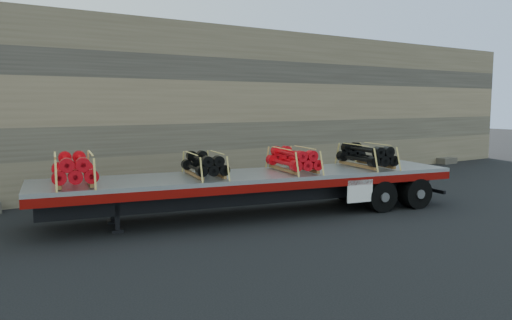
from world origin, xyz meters
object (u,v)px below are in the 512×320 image
Objects in this scene: trailer at (255,194)px; bundle_rear at (366,156)px; bundle_midfront at (204,165)px; bundle_midrear at (293,160)px; bundle_front at (74,169)px.

bundle_rear is at bearing 0.00° from trailer.
bundle_midfront reaches higher than trailer.
trailer is at bearing -180.00° from bundle_midrear.
bundle_front is 1.04× the size of bundle_rear.
trailer is 6.17× the size of bundle_rear.
trailer is 5.64m from bundle_front.
bundle_midrear is at bearing -180.00° from bundle_rear.
bundle_front reaches higher than bundle_midfront.
bundle_front is at bearing 180.00° from bundle_midfront.
bundle_midfront is (3.75, -0.78, -0.06)m from bundle_front.
bundle_midrear is at bearing 0.00° from bundle_midfront.
bundle_front is 6.91m from bundle_midrear.
bundle_midfront is 5.99m from bundle_rear.
bundle_front is at bearing 180.00° from trailer.
bundle_rear reaches higher than trailer.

